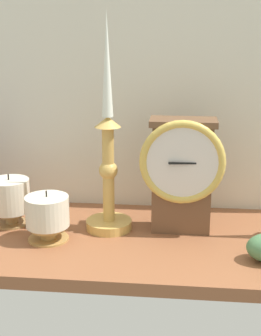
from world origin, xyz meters
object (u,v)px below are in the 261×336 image
at_px(candlestick_tall_center, 108,165).
at_px(pillar_candle_front, 47,216).
at_px(pillar_candle_near_clock, 10,199).
at_px(mantel_clock, 182,172).

relative_size(candlestick_tall_center, pillar_candle_front, 4.29).
xyz_separation_m(candlestick_tall_center, pillar_candle_near_clock, (-0.20, 0.00, -0.08)).
relative_size(mantel_clock, candlestick_tall_center, 0.54).
relative_size(mantel_clock, pillar_candle_front, 2.32).
distance_m(pillar_candle_front, pillar_candle_near_clock, 0.12).
height_order(pillar_candle_front, pillar_candle_near_clock, pillar_candle_near_clock).
bearing_deg(candlestick_tall_center, pillar_candle_front, -149.05).
bearing_deg(mantel_clock, pillar_candle_front, -164.43).
height_order(mantel_clock, pillar_candle_near_clock, mantel_clock).
distance_m(mantel_clock, pillar_candle_near_clock, 0.36).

